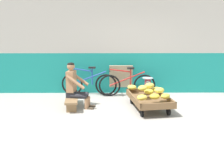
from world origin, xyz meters
name	(u,v)px	position (x,y,z in m)	size (l,w,h in m)	color
ground_plane	(144,122)	(0.00, 0.00, 0.00)	(80.00, 80.00, 0.00)	#A39E93
back_wall	(134,44)	(0.00, 2.63, 1.48)	(16.00, 0.30, 2.96)	#19847A
banana_cart	(149,100)	(0.23, 0.88, 0.24)	(1.04, 1.55, 0.36)	brown
banana_pile	(149,91)	(0.24, 0.87, 0.46)	(0.98, 1.25, 0.26)	gold
low_bench	(72,99)	(-1.69, 1.05, 0.20)	(0.41, 1.13, 0.27)	olive
vendor_seated	(75,85)	(-1.60, 1.04, 0.57)	(0.71, 0.54, 1.14)	#9E704C
plastic_crate	(147,93)	(0.34, 1.87, 0.15)	(0.36, 0.28, 0.30)	#234CA8
weighing_scale	(148,83)	(0.34, 1.87, 0.45)	(0.30, 0.30, 0.29)	#28282D
bicycle_near_left	(89,83)	(-1.35, 2.24, 0.35)	(1.66, 0.48, 0.86)	black
bicycle_far_left	(127,84)	(-0.23, 2.11, 0.35)	(1.66, 0.48, 0.86)	black
sign_board	(121,79)	(-0.39, 2.43, 0.44)	(0.70, 0.23, 0.88)	#C6B289
shopping_bag	(148,99)	(0.29, 1.37, 0.12)	(0.18, 0.12, 0.24)	green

